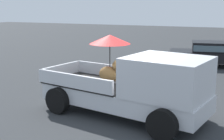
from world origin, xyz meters
The scene contains 3 objects.
ground_plane centered at (0.00, 0.00, 0.00)m, with size 80.00×80.00×0.00m, color #2D3033.
pickup_truck_main centered at (0.45, -0.07, 0.98)m, with size 5.31×3.01×2.36m.
parked_sedan_near centered at (1.57, 9.01, 0.74)m, with size 4.54×2.53×1.33m.
Camera 1 is at (3.23, -8.31, 3.27)m, focal length 49.63 mm.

